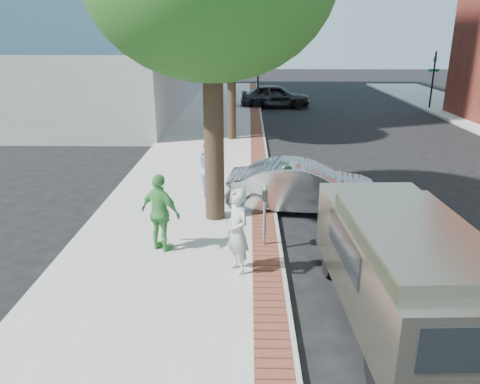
{
  "coord_description": "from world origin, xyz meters",
  "views": [
    {
      "loc": [
        0.3,
        -9.96,
        4.91
      ],
      "look_at": [
        0.09,
        0.95,
        1.2
      ],
      "focal_mm": 35.0,
      "sensor_mm": 36.0,
      "label": 1
    }
  ],
  "objects_px": {
    "person_officer": "(211,169)",
    "person_green": "(161,213)",
    "parking_meter": "(265,203)",
    "van": "(400,262)",
    "sedan_silver": "(303,187)",
    "person_gray": "(237,232)",
    "bg_car": "(275,96)"
  },
  "relations": [
    {
      "from": "person_green",
      "to": "bg_car",
      "type": "bearing_deg",
      "value": -70.51
    },
    {
      "from": "person_gray",
      "to": "person_green",
      "type": "xyz_separation_m",
      "value": [
        -1.77,
        1.03,
        -0.01
      ]
    },
    {
      "from": "parking_meter",
      "to": "van",
      "type": "height_order",
      "value": "van"
    },
    {
      "from": "bg_car",
      "to": "person_green",
      "type": "bearing_deg",
      "value": 168.56
    },
    {
      "from": "person_gray",
      "to": "sedan_silver",
      "type": "xyz_separation_m",
      "value": [
        1.79,
        4.05,
        -0.35
      ]
    },
    {
      "from": "person_officer",
      "to": "bg_car",
      "type": "bearing_deg",
      "value": -23.15
    },
    {
      "from": "parking_meter",
      "to": "sedan_silver",
      "type": "xyz_separation_m",
      "value": [
        1.2,
        2.74,
        -0.49
      ]
    },
    {
      "from": "person_officer",
      "to": "parking_meter",
      "type": "bearing_deg",
      "value": -170.14
    },
    {
      "from": "person_gray",
      "to": "sedan_silver",
      "type": "height_order",
      "value": "person_gray"
    },
    {
      "from": "parking_meter",
      "to": "person_green",
      "type": "relative_size",
      "value": 0.81
    },
    {
      "from": "person_green",
      "to": "bg_car",
      "type": "height_order",
      "value": "person_green"
    },
    {
      "from": "person_officer",
      "to": "bg_car",
      "type": "relative_size",
      "value": 0.39
    },
    {
      "from": "person_gray",
      "to": "sedan_silver",
      "type": "bearing_deg",
      "value": 126.69
    },
    {
      "from": "van",
      "to": "parking_meter",
      "type": "bearing_deg",
      "value": 128.81
    },
    {
      "from": "van",
      "to": "person_green",
      "type": "bearing_deg",
      "value": 150.87
    },
    {
      "from": "person_green",
      "to": "sedan_silver",
      "type": "height_order",
      "value": "person_green"
    },
    {
      "from": "parking_meter",
      "to": "bg_car",
      "type": "height_order",
      "value": "parking_meter"
    },
    {
      "from": "parking_meter",
      "to": "van",
      "type": "distance_m",
      "value": 3.51
    },
    {
      "from": "bg_car",
      "to": "van",
      "type": "relative_size",
      "value": 0.88
    },
    {
      "from": "parking_meter",
      "to": "person_green",
      "type": "xyz_separation_m",
      "value": [
        -2.36,
        -0.29,
        -0.15
      ]
    },
    {
      "from": "parking_meter",
      "to": "bg_car",
      "type": "relative_size",
      "value": 0.31
    },
    {
      "from": "person_green",
      "to": "sedan_silver",
      "type": "bearing_deg",
      "value": -110.75
    },
    {
      "from": "parking_meter",
      "to": "sedan_silver",
      "type": "height_order",
      "value": "parking_meter"
    },
    {
      "from": "sedan_silver",
      "to": "person_officer",
      "type": "bearing_deg",
      "value": 83.18
    },
    {
      "from": "sedan_silver",
      "to": "van",
      "type": "xyz_separation_m",
      "value": [
        1.12,
        -5.37,
        0.36
      ]
    },
    {
      "from": "person_gray",
      "to": "person_officer",
      "type": "relative_size",
      "value": 0.99
    },
    {
      "from": "parking_meter",
      "to": "van",
      "type": "relative_size",
      "value": 0.27
    },
    {
      "from": "person_gray",
      "to": "person_officer",
      "type": "distance_m",
      "value": 4.74
    },
    {
      "from": "sedan_silver",
      "to": "bg_car",
      "type": "height_order",
      "value": "bg_car"
    },
    {
      "from": "person_officer",
      "to": "person_green",
      "type": "xyz_separation_m",
      "value": [
        -0.86,
        -3.62,
        -0.02
      ]
    },
    {
      "from": "person_gray",
      "to": "van",
      "type": "relative_size",
      "value": 0.34
    },
    {
      "from": "sedan_silver",
      "to": "van",
      "type": "bearing_deg",
      "value": -162.58
    }
  ]
}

